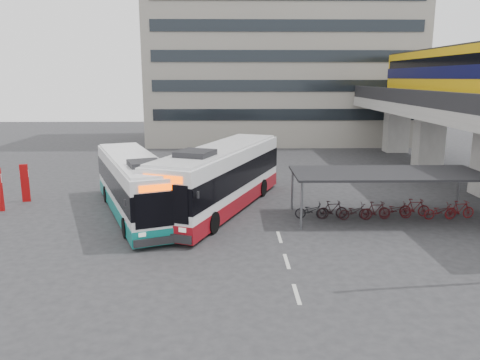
{
  "coord_description": "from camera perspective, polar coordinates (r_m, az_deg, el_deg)",
  "views": [
    {
      "loc": [
        0.23,
        -21.13,
        7.45
      ],
      "look_at": [
        0.69,
        3.65,
        2.0
      ],
      "focal_mm": 35.0,
      "sensor_mm": 36.0,
      "label": 1
    }
  ],
  "objects": [
    {
      "name": "sign_totem_north",
      "position": [
        31.31,
        -24.74,
        -0.26
      ],
      "size": [
        0.5,
        0.25,
        2.32
      ],
      "rotation": [
        0.0,
        0.0,
        0.23
      ],
      "color": "#9C090A",
      "rests_on": "ground"
    },
    {
      "name": "ground",
      "position": [
        22.4,
        -1.6,
        -7.02
      ],
      "size": [
        120.0,
        120.0,
        0.0
      ],
      "primitive_type": "plane",
      "color": "#28282B",
      "rests_on": "ground"
    },
    {
      "name": "viaduct",
      "position": [
        38.72,
        24.97,
        9.47
      ],
      "size": [
        8.0,
        32.0,
        9.68
      ],
      "color": "gray",
      "rests_on": "ground"
    },
    {
      "name": "office_block",
      "position": [
        57.64,
        4.91,
        17.38
      ],
      "size": [
        30.0,
        15.0,
        25.0
      ],
      "primitive_type": "cube",
      "color": "gray",
      "rests_on": "ground"
    },
    {
      "name": "bus_main",
      "position": [
        26.73,
        -2.36,
        0.2
      ],
      "size": [
        7.47,
        13.25,
        3.88
      ],
      "rotation": [
        0.0,
        0.0,
        -0.38
      ],
      "color": "white",
      "rests_on": "ground"
    },
    {
      "name": "pedestrian",
      "position": [
        27.3,
        -8.34,
        -1.86
      ],
      "size": [
        0.42,
        0.6,
        1.57
      ],
      "primitive_type": "imported",
      "rotation": [
        0.0,
        0.0,
        1.49
      ],
      "color": "black",
      "rests_on": "ground"
    },
    {
      "name": "bus_teal",
      "position": [
        26.33,
        -12.66,
        -0.69
      ],
      "size": [
        6.75,
        11.93,
        3.5
      ],
      "rotation": [
        0.0,
        0.0,
        0.38
      ],
      "color": "white",
      "rests_on": "ground"
    },
    {
      "name": "road_markings",
      "position": [
        19.73,
        5.71,
        -9.83
      ],
      "size": [
        0.15,
        7.6,
        0.01
      ],
      "color": "beige",
      "rests_on": "ground"
    },
    {
      "name": "bike_shelter",
      "position": [
        26.23,
        17.3,
        -1.73
      ],
      "size": [
        10.0,
        4.0,
        2.54
      ],
      "color": "#595B60",
      "rests_on": "ground"
    }
  ]
}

